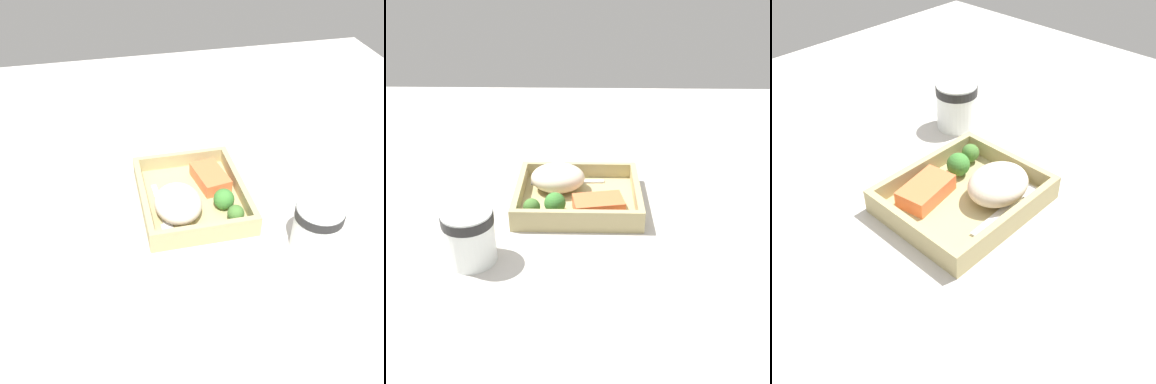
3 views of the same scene
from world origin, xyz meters
The scene contains 9 objects.
ground_plane centered at (0.00, 0.00, -1.00)cm, with size 160.00×160.00×2.00cm, color beige.
takeout_tray centered at (0.00, 0.00, 0.60)cm, with size 24.92×20.98×1.20cm, color tan.
tray_rim centered at (0.00, 0.00, 2.79)cm, with size 24.92×20.98×3.19cm.
salmon_fillet centered at (-4.03, 4.86, 2.63)cm, with size 9.51×5.65×2.87cm, color #F7703E.
mashed_potatoes centered at (4.28, -3.71, 3.97)cm, with size 11.20×9.19×5.53cm, color beige.
broccoli_floret_1 centered at (4.30, 5.47, 3.29)cm, with size 4.16×4.16×4.23cm.
broccoli_floret_2 centered at (8.66, 6.60, 3.09)cm, with size 3.28×3.28×3.59cm.
fork centered at (3.51, -6.71, 1.42)cm, with size 15.86×2.35×0.44cm.
paper_cup centered at (17.48, 18.69, 5.38)cm, with size 8.55×8.55×9.62cm.
Camera 2 is at (-1.69, 78.78, 47.98)cm, focal length 42.00 mm.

